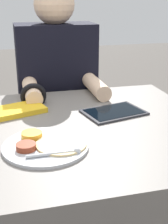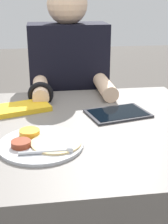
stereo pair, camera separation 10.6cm
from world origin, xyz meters
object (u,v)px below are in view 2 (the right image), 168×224
(red_notebook, at_px, (23,108))
(tablet_device, at_px, (118,113))
(person_diner, at_px, (69,108))
(thali_tray, at_px, (42,143))

(red_notebook, bearing_deg, tablet_device, -15.15)
(tablet_device, xyz_separation_m, person_diner, (-0.14, 0.48, -0.15))
(thali_tray, bearing_deg, red_notebook, 102.36)
(tablet_device, distance_m, person_diner, 0.52)
(thali_tray, height_order, person_diner, person_diner)
(red_notebook, distance_m, tablet_device, 0.38)
(red_notebook, xyz_separation_m, tablet_device, (0.36, -0.10, -0.00))
(thali_tray, xyz_separation_m, person_diner, (0.15, 0.70, -0.15))
(thali_tray, relative_size, person_diner, 0.22)
(thali_tray, distance_m, person_diner, 0.73)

